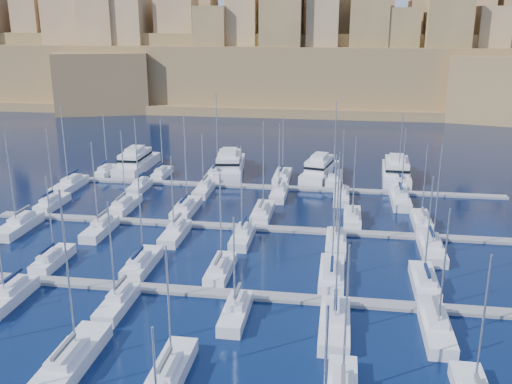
% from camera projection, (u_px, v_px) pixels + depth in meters
% --- Properties ---
extents(ground, '(600.00, 600.00, 0.00)m').
position_uv_depth(ground, '(246.00, 255.00, 77.55)').
color(ground, '#071032').
rests_on(ground, ground).
extents(pontoon_mid_near, '(84.00, 2.00, 0.40)m').
position_uv_depth(pontoon_mid_near, '(229.00, 294.00, 66.15)').
color(pontoon_mid_near, slate).
rests_on(pontoon_mid_near, ground).
extents(pontoon_mid_far, '(84.00, 2.00, 0.40)m').
position_uv_depth(pontoon_mid_far, '(257.00, 228.00, 86.95)').
color(pontoon_mid_far, slate).
rests_on(pontoon_mid_far, ground).
extents(pontoon_far, '(84.00, 2.00, 0.40)m').
position_uv_depth(pontoon_far, '(274.00, 187.00, 107.75)').
color(pontoon_far, slate).
rests_on(pontoon_far, ground).
extents(sailboat_2, '(3.19, 10.64, 17.12)m').
position_uv_depth(sailboat_2, '(73.00, 357.00, 52.70)').
color(sailboat_2, silver).
rests_on(sailboat_2, ground).
extents(sailboat_3, '(2.78, 9.28, 12.84)m').
position_uv_depth(sailboat_3, '(170.00, 371.00, 50.71)').
color(sailboat_3, silver).
rests_on(sailboat_3, ground).
extents(sailboat_13, '(2.49, 8.29, 12.19)m').
position_uv_depth(sailboat_13, '(53.00, 259.00, 74.29)').
color(sailboat_13, silver).
rests_on(sailboat_13, ground).
extents(sailboat_14, '(2.78, 9.27, 15.68)m').
position_uv_depth(sailboat_14, '(142.00, 263.00, 73.00)').
color(sailboat_14, silver).
rests_on(sailboat_14, ground).
extents(sailboat_15, '(2.64, 8.81, 13.36)m').
position_uv_depth(sailboat_15, '(221.00, 269.00, 71.30)').
color(sailboat_15, silver).
rests_on(sailboat_15, ground).
extents(sailboat_16, '(2.97, 9.90, 16.05)m').
position_uv_depth(sailboat_16, '(332.00, 274.00, 69.80)').
color(sailboat_16, silver).
rests_on(sailboat_16, ground).
extents(sailboat_17, '(2.80, 9.35, 13.92)m').
position_uv_depth(sailboat_17, '(424.00, 282.00, 67.96)').
color(sailboat_17, silver).
rests_on(sailboat_17, ground).
extents(sailboat_19, '(2.78, 9.26, 14.01)m').
position_uv_depth(sailboat_19, '(8.00, 297.00, 64.28)').
color(sailboat_19, silver).
rests_on(sailboat_19, ground).
extents(sailboat_20, '(2.47, 8.25, 12.96)m').
position_uv_depth(sailboat_20, '(118.00, 303.00, 62.92)').
color(sailboat_20, silver).
rests_on(sailboat_20, ground).
extents(sailboat_21, '(2.51, 8.36, 12.01)m').
position_uv_depth(sailboat_21, '(236.00, 312.00, 60.94)').
color(sailboat_21, silver).
rests_on(sailboat_21, ground).
extents(sailboat_22, '(3.08, 10.27, 16.58)m').
position_uv_depth(sailboat_22, '(335.00, 324.00, 58.52)').
color(sailboat_22, silver).
rests_on(sailboat_22, ground).
extents(sailboat_23, '(2.76, 9.19, 14.11)m').
position_uv_depth(sailboat_23, '(437.00, 329.00, 57.55)').
color(sailboat_23, silver).
rests_on(sailboat_23, ground).
extents(sailboat_24, '(2.59, 8.64, 13.75)m').
position_uv_depth(sailboat_24, '(52.00, 203.00, 96.93)').
color(sailboat_24, silver).
rests_on(sailboat_24, ground).
extents(sailboat_25, '(2.86, 9.52, 13.65)m').
position_uv_depth(sailboat_25, '(124.00, 206.00, 95.50)').
color(sailboat_25, silver).
rests_on(sailboat_25, ground).
extents(sailboat_26, '(2.99, 9.96, 16.68)m').
position_uv_depth(sailboat_26, '(186.00, 208.00, 94.16)').
color(sailboat_26, silver).
rests_on(sailboat_26, ground).
extents(sailboat_27, '(2.88, 9.60, 15.85)m').
position_uv_depth(sailboat_27, '(263.00, 212.00, 92.14)').
color(sailboat_27, silver).
rests_on(sailboat_27, ground).
extents(sailboat_28, '(2.67, 8.89, 13.99)m').
position_uv_depth(sailboat_28, '(352.00, 218.00, 89.75)').
color(sailboat_28, silver).
rests_on(sailboat_28, ground).
extents(sailboat_29, '(2.65, 8.84, 13.07)m').
position_uv_depth(sailboat_29, '(422.00, 221.00, 88.19)').
color(sailboat_29, silver).
rests_on(sailboat_29, ground).
extents(sailboat_30, '(3.06, 10.20, 15.70)m').
position_uv_depth(sailboat_30, '(19.00, 226.00, 86.28)').
color(sailboat_30, silver).
rests_on(sailboat_30, ground).
extents(sailboat_31, '(2.69, 8.97, 14.32)m').
position_uv_depth(sailboat_31, '(100.00, 229.00, 85.02)').
color(sailboat_31, silver).
rests_on(sailboat_31, ground).
extents(sailboat_32, '(2.69, 8.95, 12.71)m').
position_uv_depth(sailboat_32, '(175.00, 233.00, 83.35)').
color(sailboat_32, silver).
rests_on(sailboat_32, ground).
extents(sailboat_33, '(2.61, 8.70, 14.48)m').
position_uv_depth(sailboat_33, '(243.00, 236.00, 82.02)').
color(sailboat_33, silver).
rests_on(sailboat_33, ground).
extents(sailboat_34, '(2.80, 9.32, 14.20)m').
position_uv_depth(sailboat_34, '(336.00, 243.00, 79.80)').
color(sailboat_34, silver).
rests_on(sailboat_34, ground).
extents(sailboat_35, '(2.97, 9.91, 15.66)m').
position_uv_depth(sailboat_35, '(432.00, 249.00, 77.65)').
color(sailboat_35, silver).
rests_on(sailboat_35, ground).
extents(sailboat_36, '(2.32, 7.75, 12.67)m').
position_uv_depth(sailboat_36, '(106.00, 171.00, 117.23)').
color(sailboat_36, silver).
rests_on(sailboat_36, ground).
extents(sailboat_37, '(2.37, 7.89, 12.12)m').
position_uv_depth(sailboat_37, '(162.00, 173.00, 115.58)').
color(sailboat_37, silver).
rests_on(sailboat_37, ground).
extents(sailboat_38, '(3.08, 10.28, 17.24)m').
position_uv_depth(sailboat_38, '(217.00, 174.00, 115.06)').
color(sailboat_38, silver).
rests_on(sailboat_38, ground).
extents(sailboat_39, '(2.98, 9.94, 13.05)m').
position_uv_depth(sailboat_39, '(282.00, 177.00, 112.99)').
color(sailboat_39, silver).
rests_on(sailboat_39, ground).
extents(sailboat_40, '(3.06, 10.21, 16.10)m').
position_uv_depth(sailboat_40, '(334.00, 178.00, 111.65)').
color(sailboat_40, silver).
rests_on(sailboat_40, ground).
extents(sailboat_41, '(2.50, 8.32, 14.16)m').
position_uv_depth(sailboat_41, '(398.00, 182.00, 109.00)').
color(sailboat_41, silver).
rests_on(sailboat_41, ground).
extents(sailboat_42, '(3.15, 10.49, 16.07)m').
position_uv_depth(sailboat_42, '(70.00, 185.00, 107.30)').
color(sailboat_42, silver).
rests_on(sailboat_42, ground).
extents(sailboat_43, '(2.52, 8.39, 13.89)m').
position_uv_depth(sailboat_43, '(140.00, 187.00, 106.36)').
color(sailboat_43, silver).
rests_on(sailboat_43, ground).
extents(sailboat_44, '(2.53, 8.42, 11.48)m').
position_uv_depth(sailboat_44, '(204.00, 190.00, 104.56)').
color(sailboat_44, silver).
rests_on(sailboat_44, ground).
extents(sailboat_45, '(2.64, 8.81, 13.71)m').
position_uv_depth(sailboat_45, '(279.00, 193.00, 102.36)').
color(sailboat_45, silver).
rests_on(sailboat_45, ground).
extents(sailboat_46, '(2.70, 9.01, 12.96)m').
position_uv_depth(sailboat_46, '(341.00, 196.00, 100.67)').
color(sailboat_46, silver).
rests_on(sailboat_46, ground).
extents(sailboat_47, '(3.05, 10.16, 13.68)m').
position_uv_depth(sailboat_47, '(400.00, 200.00, 98.67)').
color(sailboat_47, silver).
rests_on(sailboat_47, ground).
extents(motor_yacht_a, '(5.01, 16.68, 5.25)m').
position_uv_depth(motor_yacht_a, '(136.00, 162.00, 120.72)').
color(motor_yacht_a, silver).
rests_on(motor_yacht_a, ground).
extents(motor_yacht_b, '(7.72, 18.81, 5.25)m').
position_uv_depth(motor_yacht_b, '(230.00, 164.00, 118.56)').
color(motor_yacht_b, silver).
rests_on(motor_yacht_b, ground).
extents(motor_yacht_c, '(7.72, 16.12, 5.25)m').
position_uv_depth(motor_yacht_c, '(320.00, 169.00, 114.59)').
color(motor_yacht_c, silver).
rests_on(motor_yacht_c, ground).
extents(motor_yacht_d, '(6.05, 17.62, 5.25)m').
position_uv_depth(motor_yacht_d, '(396.00, 171.00, 113.25)').
color(motor_yacht_d, silver).
rests_on(motor_yacht_d, ground).
extents(fortified_city, '(460.00, 108.95, 59.52)m').
position_uv_depth(fortified_city, '(313.00, 62.00, 220.05)').
color(fortified_city, brown).
rests_on(fortified_city, ground).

